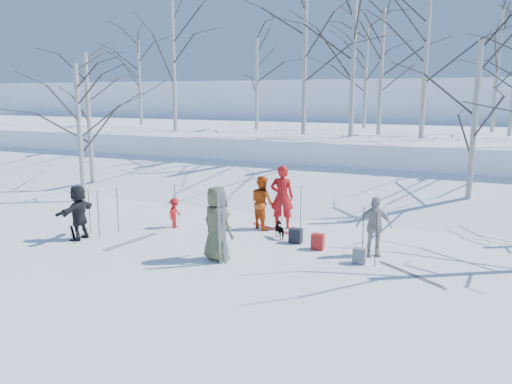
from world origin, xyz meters
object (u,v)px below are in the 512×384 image
at_px(skier_olive_center, 217,223).
at_px(skier_redor_behind, 262,202).
at_px(skier_red_seated, 175,213).
at_px(backpack_red, 318,242).
at_px(skier_grey_west, 79,212).
at_px(backpack_dark, 296,236).
at_px(skier_red_north, 282,197).
at_px(backpack_grey, 359,256).
at_px(dog, 281,230).
at_px(skier_cream_east, 374,226).

height_order(skier_olive_center, skier_redor_behind, skier_olive_center).
height_order(skier_olive_center, skier_red_seated, skier_olive_center).
bearing_deg(skier_redor_behind, backpack_red, 178.75).
height_order(skier_grey_west, backpack_dark, skier_grey_west).
xyz_separation_m(skier_redor_behind, backpack_dark, (1.45, -1.02, -0.60)).
xyz_separation_m(skier_red_north, backpack_grey, (2.88, -2.27, -0.77)).
relative_size(skier_red_north, skier_redor_behind, 1.20).
height_order(skier_grey_west, backpack_grey, skier_grey_west).
xyz_separation_m(skier_redor_behind, dog, (0.91, -0.76, -0.57)).
distance_m(skier_grey_west, dog, 5.65).
xyz_separation_m(skier_redor_behind, skier_grey_west, (-4.17, -3.16, -0.04)).
height_order(skier_cream_east, backpack_red, skier_cream_east).
relative_size(skier_olive_center, skier_red_seated, 1.99).
relative_size(skier_grey_west, dog, 2.75).
xyz_separation_m(skier_cream_east, backpack_dark, (-2.14, 0.23, -0.56)).
bearing_deg(skier_redor_behind, skier_grey_west, 67.53).
bearing_deg(backpack_grey, backpack_dark, 153.51).
bearing_deg(dog, skier_olive_center, 25.40).
bearing_deg(backpack_red, dog, 155.31).
distance_m(skier_olive_center, backpack_dark, 2.57).
bearing_deg(backpack_dark, skier_redor_behind, 144.81).
bearing_deg(backpack_dark, backpack_grey, -26.49).
xyz_separation_m(skier_cream_east, dog, (-2.67, 0.49, -0.52)).
xyz_separation_m(skier_redor_behind, backpack_grey, (3.41, -2.00, -0.61)).
xyz_separation_m(skier_grey_west, backpack_red, (6.35, 1.83, -0.56)).
bearing_deg(skier_redor_behind, skier_red_seated, 53.17).
distance_m(skier_redor_behind, skier_cream_east, 3.80).
relative_size(skier_red_seated, backpack_red, 2.19).
xyz_separation_m(backpack_red, backpack_dark, (-0.72, 0.32, -0.01)).
bearing_deg(backpack_red, skier_redor_behind, 148.39).
xyz_separation_m(skier_red_seated, backpack_grey, (5.84, -0.98, -0.27)).
bearing_deg(skier_red_north, skier_olive_center, 66.08).
bearing_deg(skier_red_north, dog, 92.32).
bearing_deg(backpack_red, backpack_grey, -28.12).
relative_size(skier_redor_behind, dog, 2.88).
xyz_separation_m(skier_grey_west, dog, (5.09, 2.41, -0.53)).
bearing_deg(skier_grey_west, backpack_dark, 106.80).
distance_m(skier_red_seated, skier_grey_west, 2.78).
height_order(backpack_red, backpack_grey, backpack_red).
relative_size(skier_olive_center, backpack_grey, 4.81).
distance_m(backpack_red, backpack_dark, 0.79).
relative_size(skier_redor_behind, backpack_dark, 4.02).
distance_m(skier_cream_east, dog, 2.77).
relative_size(skier_redor_behind, skier_grey_west, 1.05).
distance_m(skier_cream_east, backpack_red, 1.52).
height_order(skier_olive_center, skier_cream_east, skier_olive_center).
bearing_deg(skier_cream_east, skier_redor_behind, 137.29).
relative_size(skier_olive_center, skier_cream_east, 1.20).
bearing_deg(backpack_dark, dog, 153.85).
height_order(backpack_red, backpack_dark, backpack_red).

